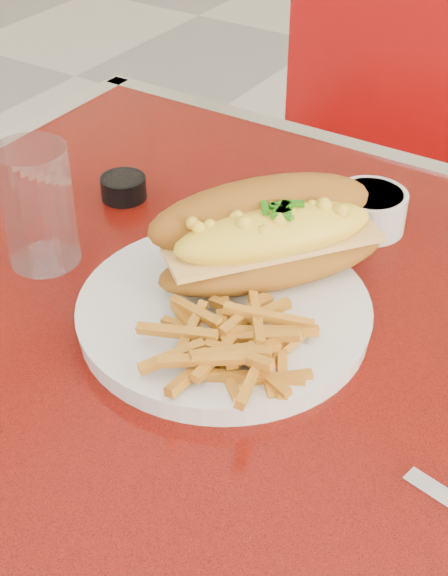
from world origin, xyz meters
The scene contains 8 objects.
diner_table centered at (0.00, 0.00, 0.61)m, with size 1.23×0.83×0.77m.
dinner_plate centered at (-0.14, -0.01, 0.78)m, with size 0.33×0.33×0.02m.
mac_hoagie centered at (-0.14, 0.06, 0.83)m, with size 0.23×0.25×0.10m.
fries_pile centered at (-0.10, -0.06, 0.81)m, with size 0.12×0.11×0.03m, color orange, non-canonical shape.
fork centered at (-0.07, 0.02, 0.79)m, with size 0.03×0.15×0.00m.
gravy_ramekin centered at (-0.10, 0.22, 0.79)m, with size 0.10×0.10×0.05m.
sauce_cup_left centered at (-0.37, 0.13, 0.78)m, with size 0.07×0.07×0.03m.
water_tumbler centered at (-0.36, -0.02, 0.84)m, with size 0.07×0.07×0.13m, color silver.
Camera 1 is at (0.18, -0.51, 1.26)m, focal length 50.00 mm.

